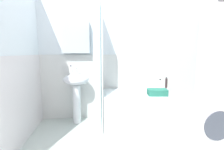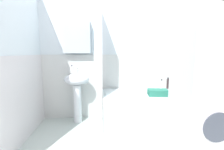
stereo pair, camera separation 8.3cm
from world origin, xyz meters
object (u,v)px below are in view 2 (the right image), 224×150
(conditioner_bottle, at_px, (173,84))
(shampoo_bottle, at_px, (161,84))
(body_wash_bottle, at_px, (168,83))
(washer_dryer_stack, at_px, (203,85))
(soap_dispenser, at_px, (72,70))
(bathtub, at_px, (146,108))
(lotion_bottle, at_px, (177,84))
(sink, at_px, (77,87))
(towel_folded, at_px, (158,92))

(conditioner_bottle, distance_m, shampoo_bottle, 0.22)
(body_wash_bottle, relative_size, washer_dryer_stack, 0.12)
(soap_dispenser, height_order, shampoo_bottle, soap_dispenser)
(bathtub, distance_m, conditioner_bottle, 0.72)
(bathtub, relative_size, washer_dryer_stack, 0.88)
(lotion_bottle, bearing_deg, soap_dispenser, -177.79)
(soap_dispenser, xyz_separation_m, washer_dryer_stack, (1.70, -1.09, -0.08))
(lotion_bottle, bearing_deg, conditioner_bottle, -157.29)
(soap_dispenser, distance_m, body_wash_bottle, 1.79)
(body_wash_bottle, xyz_separation_m, shampoo_bottle, (-0.12, 0.00, -0.02))
(sink, xyz_separation_m, soap_dispenser, (-0.09, 0.06, 0.30))
(sink, xyz_separation_m, shampoo_bottle, (1.55, 0.10, 0.00))
(soap_dispenser, distance_m, lotion_bottle, 1.98)
(body_wash_bottle, bearing_deg, soap_dispenser, -178.80)
(sink, bearing_deg, bathtub, -7.05)
(shampoo_bottle, bearing_deg, sink, -176.22)
(bathtub, distance_m, body_wash_bottle, 0.65)
(bathtub, bearing_deg, sink, 172.95)
(soap_dispenser, relative_size, towel_folded, 0.48)
(soap_dispenser, bearing_deg, towel_folded, -17.02)
(lotion_bottle, distance_m, shampoo_bottle, 0.31)
(sink, bearing_deg, washer_dryer_stack, -32.54)
(conditioner_bottle, relative_size, towel_folded, 0.57)
(conditioner_bottle, relative_size, washer_dryer_stack, 0.10)
(sink, xyz_separation_m, bathtub, (1.21, -0.15, -0.36))
(sink, bearing_deg, soap_dispenser, 144.90)
(sink, xyz_separation_m, towel_folded, (1.32, -0.37, -0.03))
(body_wash_bottle, height_order, shampoo_bottle, body_wash_bottle)
(bathtub, height_order, lotion_bottle, lotion_bottle)
(conditioner_bottle, xyz_separation_m, body_wash_bottle, (-0.10, 0.00, 0.02))
(soap_dispenser, xyz_separation_m, shampoo_bottle, (1.64, 0.04, -0.29))
(soap_dispenser, relative_size, conditioner_bottle, 0.83)
(bathtub, height_order, body_wash_bottle, body_wash_bottle)
(soap_dispenser, bearing_deg, conditioner_bottle, 1.13)
(body_wash_bottle, bearing_deg, shampoo_bottle, 178.83)
(soap_dispenser, height_order, washer_dryer_stack, washer_dryer_stack)
(bathtub, height_order, washer_dryer_stack, washer_dryer_stack)
(bathtub, bearing_deg, conditioner_bottle, 23.74)
(lotion_bottle, height_order, towel_folded, lotion_bottle)
(soap_dispenser, relative_size, washer_dryer_stack, 0.09)
(washer_dryer_stack, bearing_deg, bathtub, 114.88)
(sink, distance_m, washer_dryer_stack, 1.93)
(body_wash_bottle, height_order, washer_dryer_stack, washer_dryer_stack)
(sink, distance_m, towel_folded, 1.37)
(bathtub, xyz_separation_m, conditioner_bottle, (0.57, 0.25, 0.36))
(sink, bearing_deg, lotion_bottle, 4.25)
(soap_dispenser, xyz_separation_m, lotion_bottle, (1.95, 0.08, -0.30))
(lotion_bottle, distance_m, conditioner_bottle, 0.10)
(soap_dispenser, relative_size, lotion_bottle, 0.87)
(shampoo_bottle, relative_size, washer_dryer_stack, 0.10)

